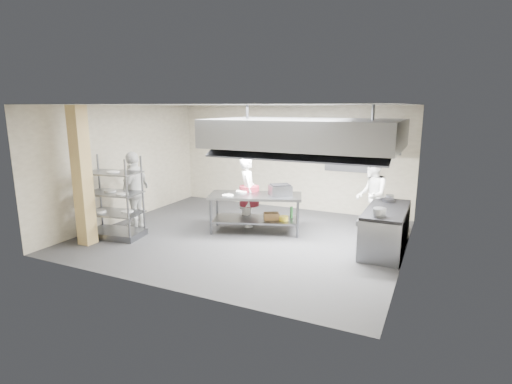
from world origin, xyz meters
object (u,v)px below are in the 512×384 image
at_px(island, 255,213).
at_px(chef_plating, 135,190).
at_px(chef_line, 371,196).
at_px(griddle, 280,190).
at_px(chef_head, 248,191).
at_px(stockpot, 379,213).
at_px(cooking_range, 385,230).
at_px(pass_rack, 113,197).

bearing_deg(island, chef_plating, -179.10).
relative_size(chef_line, griddle, 3.77).
relative_size(chef_head, stockpot, 7.92).
xyz_separation_m(chef_head, chef_plating, (-2.40, -1.37, 0.07)).
relative_size(island, chef_head, 1.24).
height_order(island, cooking_range, island).
bearing_deg(chef_plating, chef_line, 98.97).
relative_size(chef_head, chef_plating, 0.92).
relative_size(griddle, stockpot, 2.19).
relative_size(chef_plating, stockpot, 8.58).
bearing_deg(pass_rack, griddle, 20.52).
distance_m(island, pass_rack, 3.30).
xyz_separation_m(chef_line, stockpot, (0.42, -1.72, 0.06)).
bearing_deg(chef_line, pass_rack, -72.42).
height_order(chef_plating, griddle, chef_plating).
bearing_deg(griddle, island, 159.20).
bearing_deg(cooking_range, chef_head, 174.58).
xyz_separation_m(cooking_range, chef_head, (-3.38, 0.32, 0.46)).
bearing_deg(chef_head, chef_plating, 89.74).
relative_size(pass_rack, chef_line, 1.01).
distance_m(pass_rack, stockpot, 5.80).
bearing_deg(cooking_range, chef_line, 116.15).
distance_m(cooking_range, griddle, 2.52).
relative_size(chef_line, stockpot, 8.27).
xyz_separation_m(island, cooking_range, (3.01, 0.03, -0.04)).
height_order(island, chef_plating, chef_plating).
distance_m(chef_line, stockpot, 1.77).
height_order(island, griddle, griddle).
bearing_deg(stockpot, griddle, 159.49).
bearing_deg(chef_head, island, -163.24).
bearing_deg(chef_plating, stockpot, 81.12).
xyz_separation_m(chef_head, stockpot, (3.32, -1.06, 0.09)).
bearing_deg(stockpot, chef_plating, -176.94).
xyz_separation_m(cooking_range, griddle, (-2.44, 0.15, 0.61)).
bearing_deg(pass_rack, stockpot, 0.70).
distance_m(pass_rack, chef_line, 5.96).
height_order(chef_plating, stockpot, chef_plating).
bearing_deg(pass_rack, chef_head, 31.76).
xyz_separation_m(chef_plating, stockpot, (5.72, 0.31, 0.02)).
xyz_separation_m(island, chef_line, (2.53, 1.01, 0.47)).
xyz_separation_m(chef_plating, griddle, (3.34, 1.20, 0.07)).
xyz_separation_m(pass_rack, griddle, (3.32, 1.93, 0.09)).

